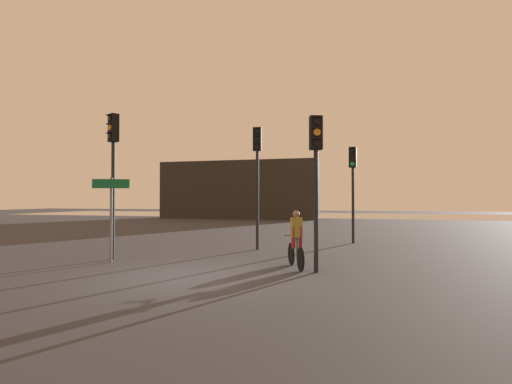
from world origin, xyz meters
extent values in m
plane|color=#333338|center=(0.00, 0.00, 0.00)|extent=(120.00, 120.00, 0.00)
cube|color=gray|center=(0.00, 39.37, 0.00)|extent=(80.00, 16.00, 0.01)
cube|color=#2D2823|center=(-8.06, 29.37, 2.86)|extent=(15.76, 4.00, 5.73)
cylinder|color=black|center=(3.13, 1.50, 1.62)|extent=(0.12, 0.12, 3.25)
cube|color=black|center=(3.13, 1.50, 3.70)|extent=(0.39, 0.34, 0.90)
cylinder|color=black|center=(3.18, 1.37, 3.99)|extent=(0.19, 0.10, 0.19)
cube|color=black|center=(3.19, 1.36, 4.10)|extent=(0.22, 0.18, 0.02)
cylinder|color=orange|center=(3.18, 1.37, 3.70)|extent=(0.19, 0.10, 0.19)
cube|color=black|center=(3.19, 1.36, 3.81)|extent=(0.22, 0.18, 0.02)
cylinder|color=black|center=(3.18, 1.37, 3.41)|extent=(0.19, 0.10, 0.19)
cube|color=black|center=(3.19, 1.36, 3.52)|extent=(0.22, 0.18, 0.02)
cylinder|color=black|center=(3.84, 8.92, 1.67)|extent=(0.12, 0.12, 3.33)
cube|color=black|center=(3.84, 8.92, 3.78)|extent=(0.35, 0.28, 0.90)
cylinder|color=black|center=(3.82, 8.79, 4.07)|extent=(0.19, 0.05, 0.19)
cube|color=black|center=(3.82, 8.77, 4.18)|extent=(0.20, 0.14, 0.02)
cylinder|color=black|center=(3.82, 8.79, 3.78)|extent=(0.19, 0.05, 0.19)
cube|color=black|center=(3.82, 8.77, 3.89)|extent=(0.20, 0.14, 0.02)
cylinder|color=green|center=(3.82, 8.79, 3.49)|extent=(0.19, 0.05, 0.19)
cube|color=black|center=(3.82, 8.77, 3.60)|extent=(0.20, 0.14, 0.02)
cylinder|color=black|center=(0.36, 5.69, 1.90)|extent=(0.12, 0.12, 3.81)
cube|color=black|center=(0.36, 5.69, 4.26)|extent=(0.34, 0.27, 0.90)
cylinder|color=black|center=(0.38, 5.56, 4.55)|extent=(0.19, 0.05, 0.19)
cube|color=black|center=(0.38, 5.54, 4.66)|extent=(0.20, 0.14, 0.02)
cylinder|color=black|center=(0.38, 5.56, 4.26)|extent=(0.19, 0.05, 0.19)
cube|color=black|center=(0.38, 5.54, 4.37)|extent=(0.20, 0.14, 0.02)
cylinder|color=black|center=(0.38, 5.56, 3.97)|extent=(0.19, 0.05, 0.19)
cube|color=black|center=(0.38, 5.54, 4.08)|extent=(0.20, 0.14, 0.02)
cylinder|color=black|center=(-3.44, 2.00, 1.89)|extent=(0.12, 0.12, 3.78)
cube|color=black|center=(-3.44, 2.00, 4.23)|extent=(0.39, 0.36, 0.90)
cylinder|color=black|center=(-3.50, 1.88, 4.52)|extent=(0.18, 0.11, 0.19)
cube|color=black|center=(-3.51, 1.87, 4.63)|extent=(0.22, 0.19, 0.02)
cylinder|color=orange|center=(-3.50, 1.88, 4.23)|extent=(0.18, 0.11, 0.19)
cube|color=black|center=(-3.51, 1.87, 4.34)|extent=(0.22, 0.19, 0.02)
cylinder|color=black|center=(-3.50, 1.88, 3.94)|extent=(0.18, 0.11, 0.19)
cube|color=black|center=(-3.51, 1.87, 4.05)|extent=(0.22, 0.19, 0.02)
cylinder|color=slate|center=(-3.13, 1.48, 1.30)|extent=(0.08, 0.08, 2.60)
cube|color=#116038|center=(-3.11, 1.43, 2.41)|extent=(1.02, 0.47, 0.28)
cylinder|color=black|center=(2.28, 2.46, 0.33)|extent=(0.31, 0.62, 0.66)
cylinder|color=black|center=(2.71, 1.50, 0.33)|extent=(0.31, 0.62, 0.66)
cylinder|color=#1E592D|center=(2.50, 1.98, 0.83)|extent=(0.38, 0.78, 0.04)
cylinder|color=#1E592D|center=(2.56, 1.84, 0.61)|extent=(0.04, 0.04, 0.55)
cylinder|color=#1E592D|center=(2.30, 2.41, 0.88)|extent=(0.43, 0.22, 0.03)
cylinder|color=maroon|center=(2.65, 1.88, 0.88)|extent=(0.11, 0.11, 0.60)
cylinder|color=maroon|center=(2.47, 1.80, 0.88)|extent=(0.11, 0.11, 0.60)
cube|color=olive|center=(2.54, 1.89, 1.15)|extent=(0.36, 0.31, 0.54)
sphere|color=#846047|center=(2.52, 1.92, 1.52)|extent=(0.20, 0.20, 0.20)
camera|label=1|loc=(4.43, -9.10, 1.94)|focal=28.00mm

